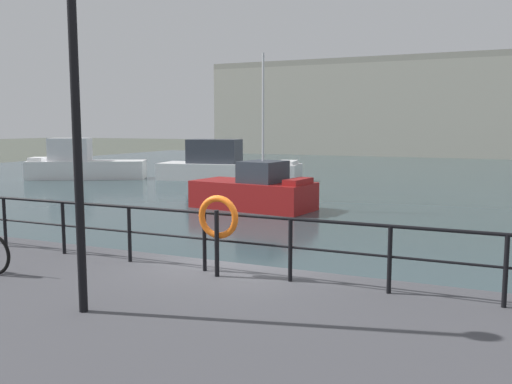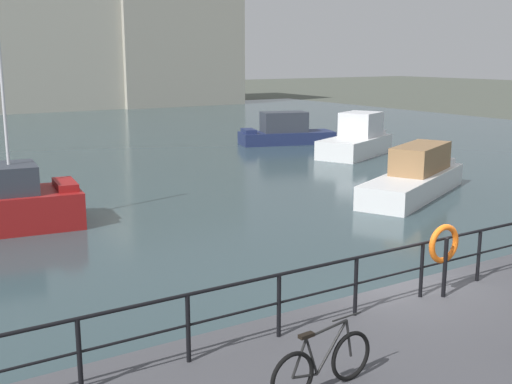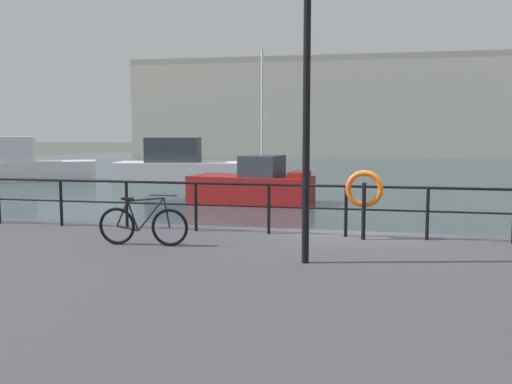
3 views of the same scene
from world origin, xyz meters
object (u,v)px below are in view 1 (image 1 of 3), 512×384
at_px(moored_green_narrowboat, 226,166).
at_px(quay_lamp_post, 75,83).
at_px(moored_small_launch, 255,191).
at_px(moored_blue_motorboat, 83,165).
at_px(life_ring_stand, 218,220).

bearing_deg(moored_green_narrowboat, quay_lamp_post, -75.99).
bearing_deg(moored_small_launch, quay_lamp_post, -66.83).
bearing_deg(moored_blue_motorboat, quay_lamp_post, 103.89).
height_order(moored_small_launch, quay_lamp_post, moored_small_launch).
bearing_deg(life_ring_stand, moored_small_launch, 111.51).
relative_size(moored_green_narrowboat, quay_lamp_post, 1.97).
bearing_deg(life_ring_stand, moored_blue_motorboat, 135.70).
height_order(moored_green_narrowboat, life_ring_stand, moored_green_narrowboat).
xyz_separation_m(moored_small_launch, quay_lamp_post, (4.46, -15.88, 3.40)).
xyz_separation_m(moored_green_narrowboat, life_ring_stand, (12.19, -24.19, 1.10)).
distance_m(moored_blue_motorboat, quay_lamp_post, 31.58).
relative_size(moored_blue_motorboat, moored_small_launch, 1.19).
xyz_separation_m(moored_small_launch, life_ring_stand, (5.32, -13.50, 1.25)).
xyz_separation_m(moored_small_launch, moored_green_narrowboat, (-6.87, 10.70, 0.15)).
relative_size(moored_blue_motorboat, moored_green_narrowboat, 0.82).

